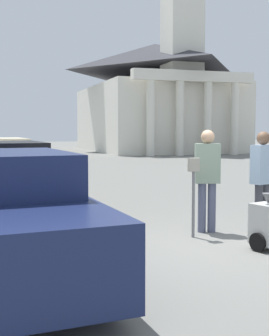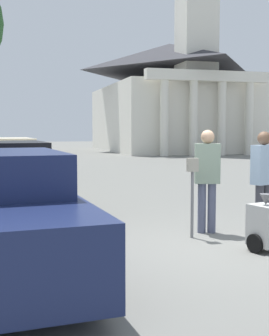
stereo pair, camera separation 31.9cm
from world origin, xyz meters
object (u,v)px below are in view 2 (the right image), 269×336
(person_supervisor, at_px, (263,176))
(equipment_cart, at_px, (265,225))
(parked_car_cream, at_px, (0,170))
(church, at_px, (171,90))
(parked_car_white, at_px, (1,162))
(person_worker, at_px, (207,174))
(parking_meter, at_px, (192,182))

(person_supervisor, bearing_deg, equipment_cart, 42.05)
(parked_car_cream, bearing_deg, church, 56.27)
(parked_car_white, xyz_separation_m, person_worker, (3.46, -8.64, 0.32))
(parked_car_white, xyz_separation_m, equipment_cart, (3.77, -10.00, -0.31))
(parked_car_cream, distance_m, person_supervisor, 7.08)
(person_worker, height_order, person_supervisor, person_worker)
(person_supervisor, distance_m, equipment_cart, 1.36)
(parked_car_cream, distance_m, parking_meter, 6.35)
(church, bearing_deg, parked_car_white, -123.31)
(parked_car_cream, relative_size, equipment_cart, 5.23)
(parking_meter, bearing_deg, parked_car_white, 108.96)
(equipment_cart, bearing_deg, person_supervisor, 45.25)
(parking_meter, relative_size, equipment_cart, 1.31)
(parking_meter, bearing_deg, person_supervisor, -0.69)
(person_supervisor, bearing_deg, church, -126.08)
(parked_car_cream, height_order, person_worker, person_worker)
(parked_car_white, distance_m, equipment_cart, 10.69)
(person_supervisor, bearing_deg, person_worker, -37.52)
(person_worker, bearing_deg, parked_car_cream, -39.27)
(parking_meter, xyz_separation_m, person_supervisor, (1.29, -0.02, 0.08))
(parked_car_white, distance_m, person_worker, 9.31)
(parked_car_cream, distance_m, church, 27.32)
(parked_car_cream, bearing_deg, parked_car_white, 85.66)
(parked_car_white, bearing_deg, person_supervisor, -68.38)
(person_worker, bearing_deg, equipment_cart, 120.56)
(parked_car_white, bearing_deg, parking_meter, -75.39)
(parked_car_white, bearing_deg, person_worker, -72.56)
(person_supervisor, distance_m, church, 30.68)
(equipment_cart, height_order, church, church)
(parked_car_white, relative_size, person_worker, 2.97)
(parked_car_cream, distance_m, parked_car_white, 3.37)
(person_worker, bearing_deg, person_supervisor, 179.06)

